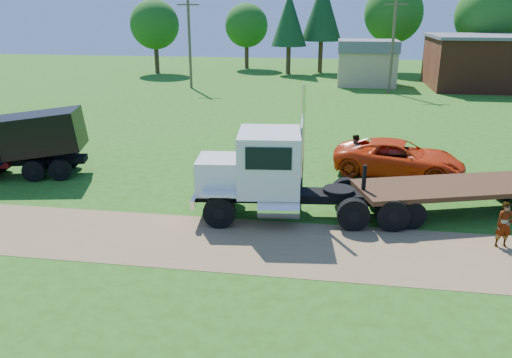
# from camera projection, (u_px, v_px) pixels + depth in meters

# --- Properties ---
(ground) EXTENTS (140.00, 140.00, 0.00)m
(ground) POSITION_uv_depth(u_px,v_px,m) (307.00, 248.00, 17.10)
(ground) COLOR #2B5312
(ground) RESTS_ON ground
(dirt_track) EXTENTS (120.00, 4.20, 0.01)m
(dirt_track) POSITION_uv_depth(u_px,v_px,m) (307.00, 248.00, 17.09)
(dirt_track) COLOR brown
(dirt_track) RESTS_ON ground
(white_semi_tractor) EXTENTS (8.55, 3.59, 5.07)m
(white_semi_tractor) POSITION_uv_depth(u_px,v_px,m) (271.00, 175.00, 19.22)
(white_semi_tractor) COLOR black
(white_semi_tractor) RESTS_ON ground
(black_dump_truck) EXTENTS (7.64, 4.10, 3.24)m
(black_dump_truck) POSITION_uv_depth(u_px,v_px,m) (11.00, 140.00, 24.01)
(black_dump_truck) COLOR black
(black_dump_truck) RESTS_ON ground
(orange_pickup) EXTENTS (6.64, 4.02, 1.72)m
(orange_pickup) POSITION_uv_depth(u_px,v_px,m) (399.00, 158.00, 24.41)
(orange_pickup) COLOR red
(orange_pickup) RESTS_ON ground
(flatbed_trailer) EXTENTS (8.95, 5.04, 2.20)m
(flatbed_trailer) POSITION_uv_depth(u_px,v_px,m) (463.00, 191.00, 19.79)
(flatbed_trailer) COLOR #3C1E13
(flatbed_trailer) RESTS_ON ground
(spectator_a) EXTENTS (0.67, 0.52, 1.64)m
(spectator_a) POSITION_uv_depth(u_px,v_px,m) (504.00, 225.00, 16.95)
(spectator_a) COLOR #999999
(spectator_a) RESTS_ON ground
(spectator_b) EXTENTS (1.08, 1.07, 1.76)m
(spectator_b) POSITION_uv_depth(u_px,v_px,m) (354.00, 152.00, 25.44)
(spectator_b) COLOR #999999
(spectator_b) RESTS_ON ground
(brick_building) EXTENTS (15.40, 10.40, 5.30)m
(brick_building) POSITION_uv_depth(u_px,v_px,m) (506.00, 62.00, 51.03)
(brick_building) COLOR brown
(brick_building) RESTS_ON ground
(tan_shed) EXTENTS (6.20, 5.40, 4.70)m
(tan_shed) POSITION_uv_depth(u_px,v_px,m) (367.00, 62.00, 53.14)
(tan_shed) COLOR tan
(tan_shed) RESTS_ON ground
(utility_poles) EXTENTS (42.20, 0.28, 9.00)m
(utility_poles) POSITION_uv_depth(u_px,v_px,m) (393.00, 43.00, 47.44)
(utility_poles) COLOR brown
(utility_poles) RESTS_ON ground
(tree_row) EXTENTS (56.10, 12.89, 11.49)m
(tree_row) POSITION_uv_depth(u_px,v_px,m) (385.00, 17.00, 60.55)
(tree_row) COLOR #382517
(tree_row) RESTS_ON ground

